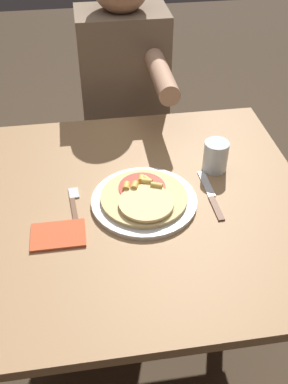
{
  "coord_description": "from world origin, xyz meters",
  "views": [
    {
      "loc": [
        -0.1,
        -0.95,
        1.57
      ],
      "look_at": [
        0.05,
        -0.01,
        0.77
      ],
      "focal_mm": 42.0,
      "sensor_mm": 36.0,
      "label": 1
    }
  ],
  "objects_px": {
    "dining_table": "(129,230)",
    "plate": "(144,201)",
    "fork": "(74,205)",
    "person_diner": "(125,89)",
    "knife": "(211,195)",
    "pizza": "(144,197)",
    "drinking_glass": "(216,156)"
  },
  "relations": [
    {
      "from": "knife",
      "to": "drinking_glass",
      "type": "relative_size",
      "value": 2.28
    },
    {
      "from": "plate",
      "to": "dining_table",
      "type": "bearing_deg",
      "value": 171.72
    },
    {
      "from": "dining_table",
      "to": "pizza",
      "type": "distance_m",
      "value": 0.14
    },
    {
      "from": "drinking_glass",
      "to": "pizza",
      "type": "bearing_deg",
      "value": -151.63
    },
    {
      "from": "pizza",
      "to": "knife",
      "type": "distance_m",
      "value": 0.2
    },
    {
      "from": "dining_table",
      "to": "knife",
      "type": "relative_size",
      "value": 4.75
    },
    {
      "from": "fork",
      "to": "knife",
      "type": "distance_m",
      "value": 0.39
    },
    {
      "from": "plate",
      "to": "person_diner",
      "type": "xyz_separation_m",
      "value": [
        0.03,
        0.7,
        -0.01
      ]
    },
    {
      "from": "dining_table",
      "to": "pizza",
      "type": "xyz_separation_m",
      "value": [
        0.05,
        -0.01,
        0.13
      ]
    },
    {
      "from": "dining_table",
      "to": "fork",
      "type": "distance_m",
      "value": 0.19
    },
    {
      "from": "dining_table",
      "to": "plate",
      "type": "xyz_separation_m",
      "value": [
        0.05,
        -0.01,
        0.11
      ]
    },
    {
      "from": "pizza",
      "to": "person_diner",
      "type": "distance_m",
      "value": 0.71
    },
    {
      "from": "dining_table",
      "to": "knife",
      "type": "bearing_deg",
      "value": -1.57
    },
    {
      "from": "fork",
      "to": "drinking_glass",
      "type": "xyz_separation_m",
      "value": [
        0.43,
        0.11,
        0.05
      ]
    },
    {
      "from": "pizza",
      "to": "person_diner",
      "type": "bearing_deg",
      "value": 87.74
    },
    {
      "from": "dining_table",
      "to": "person_diner",
      "type": "relative_size",
      "value": 0.85
    },
    {
      "from": "pizza",
      "to": "drinking_glass",
      "type": "distance_m",
      "value": 0.27
    },
    {
      "from": "plate",
      "to": "knife",
      "type": "height_order",
      "value": "plate"
    },
    {
      "from": "person_diner",
      "to": "dining_table",
      "type": "bearing_deg",
      "value": -96.01
    },
    {
      "from": "fork",
      "to": "person_diner",
      "type": "relative_size",
      "value": 0.14
    },
    {
      "from": "plate",
      "to": "fork",
      "type": "xyz_separation_m",
      "value": [
        -0.2,
        0.02,
        -0.0
      ]
    },
    {
      "from": "drinking_glass",
      "to": "person_diner",
      "type": "relative_size",
      "value": 0.08
    },
    {
      "from": "pizza",
      "to": "person_diner",
      "type": "xyz_separation_m",
      "value": [
        0.03,
        0.7,
        -0.03
      ]
    },
    {
      "from": "plate",
      "to": "knife",
      "type": "bearing_deg",
      "value": -0.01
    },
    {
      "from": "knife",
      "to": "plate",
      "type": "bearing_deg",
      "value": 179.99
    },
    {
      "from": "plate",
      "to": "person_diner",
      "type": "relative_size",
      "value": 0.24
    },
    {
      "from": "fork",
      "to": "knife",
      "type": "xyz_separation_m",
      "value": [
        0.39,
        -0.02,
        0.0
      ]
    },
    {
      "from": "drinking_glass",
      "to": "knife",
      "type": "bearing_deg",
      "value": -109.21
    },
    {
      "from": "drinking_glass",
      "to": "fork",
      "type": "bearing_deg",
      "value": -166.12
    },
    {
      "from": "plate",
      "to": "pizza",
      "type": "xyz_separation_m",
      "value": [
        0.0,
        -0.0,
        0.02
      ]
    },
    {
      "from": "fork",
      "to": "person_diner",
      "type": "distance_m",
      "value": 0.72
    },
    {
      "from": "plate",
      "to": "fork",
      "type": "bearing_deg",
      "value": 174.88
    }
  ]
}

